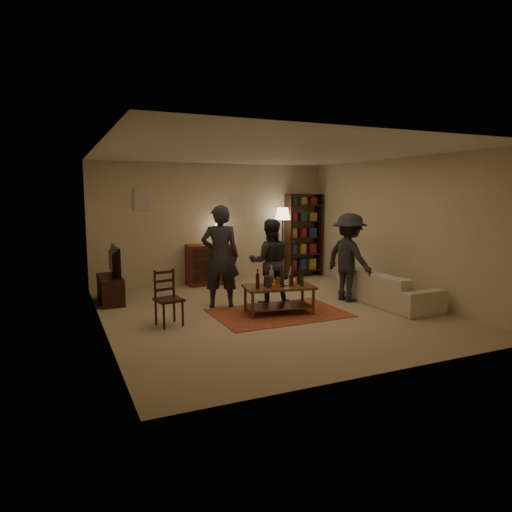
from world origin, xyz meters
TOP-DOWN VIEW (x-y plane):
  - floor at (0.00, 0.00)m, footprint 6.00×6.00m
  - room_shell at (-0.65, 2.98)m, footprint 6.00×6.00m
  - rug at (0.07, -0.18)m, footprint 2.20×1.50m
  - coffee_table at (0.06, -0.18)m, footprint 1.26×0.82m
  - dining_chair at (-1.81, -0.08)m, footprint 0.44×0.44m
  - tv_stand at (-2.44, 1.80)m, footprint 0.40×1.00m
  - dresser at (-0.19, 2.71)m, footprint 1.00×0.50m
  - bookshelf at (2.25, 2.78)m, footprint 0.90×0.34m
  - floor_lamp at (1.60, 2.65)m, footprint 0.36×0.36m
  - sofa at (2.20, -0.40)m, footprint 0.81×2.08m
  - person_left at (-0.68, 0.64)m, footprint 0.78×0.64m
  - person_right at (0.22, 0.48)m, footprint 0.92×0.83m
  - person_by_sofa at (1.70, 0.12)m, footprint 0.78×1.16m

SIDE VIEW (x-z plane):
  - floor at x=0.00m, z-range 0.00..0.00m
  - rug at x=0.07m, z-range 0.00..0.01m
  - sofa at x=2.20m, z-range 0.00..0.61m
  - tv_stand at x=-2.44m, z-range -0.14..0.91m
  - coffee_table at x=0.06m, z-range 0.01..0.83m
  - dining_chair at x=-1.81m, z-range 0.02..0.89m
  - dresser at x=-0.19m, z-range -0.20..1.16m
  - person_right at x=0.22m, z-range 0.00..1.57m
  - person_by_sofa at x=1.70m, z-range 0.00..1.66m
  - person_left at x=-0.68m, z-range 0.00..1.83m
  - bookshelf at x=2.25m, z-range 0.03..2.04m
  - floor_lamp at x=1.60m, z-range 0.59..2.29m
  - room_shell at x=-0.65m, z-range -1.19..4.81m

